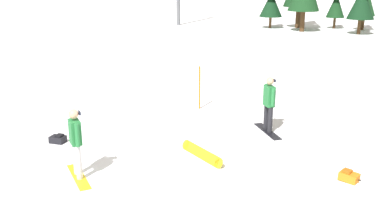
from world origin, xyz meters
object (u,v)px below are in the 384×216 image
snowboarder_foreground (76,142)px  backpack_black (58,139)px  backpack_orange (349,176)px  trail_marker_pole (200,88)px  pine_tree_leaning (336,1)px  snowboarder_midground (269,103)px  loose_snowboard_near_left (202,153)px

snowboarder_foreground → backpack_black: snowboarder_foreground is taller
backpack_black → backpack_orange: 8.29m
trail_marker_pole → pine_tree_leaning: 26.82m
snowboarder_midground → pine_tree_leaning: size_ratio=0.41×
backpack_orange → snowboarder_midground: bearing=124.4°
snowboarder_foreground → backpack_orange: 6.75m
backpack_orange → loose_snowboard_near_left: bearing=170.6°
snowboarder_midground → backpack_black: snowboarder_midground is taller
snowboarder_midground → backpack_orange: size_ratio=3.27×
snowboarder_foreground → backpack_orange: (6.60, 1.20, -0.82)m
backpack_orange → trail_marker_pole: size_ratio=0.34×
loose_snowboard_near_left → backpack_orange: backpack_orange is taller
snowboarder_foreground → loose_snowboard_near_left: (2.79, 1.83, -0.81)m
snowboarder_foreground → pine_tree_leaning: bearing=74.8°
trail_marker_pole → snowboarder_foreground: bearing=-106.2°
snowboarder_midground → loose_snowboard_near_left: size_ratio=1.24×
snowboarder_foreground → trail_marker_pole: size_ratio=1.11×
backpack_black → trail_marker_pole: bearing=50.8°
backpack_black → backpack_orange: backpack_orange is taller
loose_snowboard_near_left → trail_marker_pole: bearing=102.1°
loose_snowboard_near_left → trail_marker_pole: trail_marker_pole is taller
trail_marker_pole → pine_tree_leaning: size_ratio=0.37×
backpack_orange → pine_tree_leaning: (2.17, 30.97, 2.25)m
backpack_orange → trail_marker_pole: (-4.76, 5.11, 0.68)m
backpack_black → pine_tree_leaning: bearing=70.9°
loose_snowboard_near_left → backpack_orange: (3.81, -0.63, -0.01)m
snowboarder_foreground → backpack_orange: size_ratio=3.25×
loose_snowboard_near_left → backpack_black: bearing=177.3°
snowboarder_midground → trail_marker_pole: (-2.62, 1.98, -0.14)m
backpack_orange → pine_tree_leaning: bearing=86.0°
loose_snowboard_near_left → backpack_orange: 3.86m
pine_tree_leaning → loose_snowboard_near_left: bearing=-101.1°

